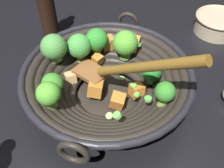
% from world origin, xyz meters
% --- Properties ---
extents(ground_plane, '(4.00, 4.00, 0.00)m').
position_xyz_m(ground_plane, '(0.00, 0.00, 0.00)').
color(ground_plane, black).
extents(wok, '(0.35, 0.35, 0.21)m').
position_xyz_m(wok, '(0.00, -0.00, 0.06)').
color(wok, black).
rests_on(wok, ground).
extents(soy_sauce_bottle, '(0.04, 0.04, 0.18)m').
position_xyz_m(soy_sauce_bottle, '(0.08, -0.27, 0.07)').
color(soy_sauce_bottle, black).
rests_on(soy_sauce_bottle, ground).
extents(prep_bowl, '(0.13, 0.13, 0.05)m').
position_xyz_m(prep_bowl, '(-0.37, -0.14, 0.03)').
color(prep_bowl, tan).
rests_on(prep_bowl, ground).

